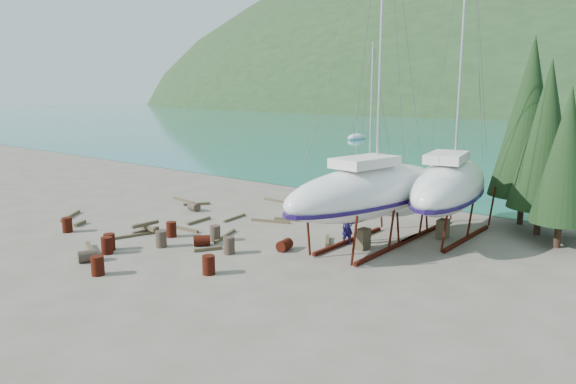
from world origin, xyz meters
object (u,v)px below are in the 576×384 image
Objects in this scene: small_sailboat_shore at (366,182)px; worker at (348,228)px; large_sailboat_far at (449,185)px; large_sailboat_near at (370,191)px.

small_sailboat_shore is 9.49m from worker.
small_sailboat_shore is at bearing 143.33° from large_sailboat_far.
worker is at bearing -150.93° from large_sailboat_near.
worker is (-3.49, -5.03, -2.09)m from large_sailboat_far.
large_sailboat_near is 10.12× the size of worker.
large_sailboat_near is at bearing -39.65° from worker.
large_sailboat_far is 9.96× the size of worker.
large_sailboat_near is at bearing -129.11° from large_sailboat_far.
small_sailboat_shore is (-7.51, 3.52, -1.13)m from large_sailboat_far.
large_sailboat_far is at bearing -5.37° from worker.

